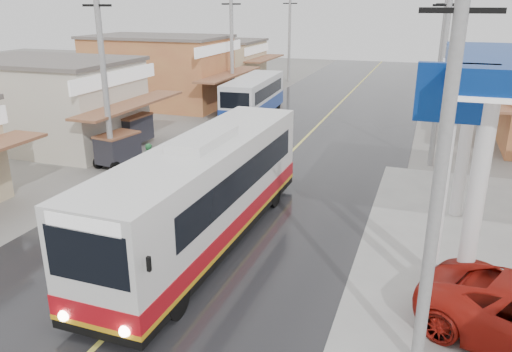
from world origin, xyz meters
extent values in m
plane|color=slate|center=(0.00, 0.00, 0.00)|extent=(120.00, 120.00, 0.00)
cube|color=black|center=(0.00, 15.00, 0.01)|extent=(12.00, 90.00, 0.02)
cube|color=#D8CC4C|center=(0.00, 15.00, 0.02)|extent=(0.15, 90.00, 0.01)
cylinder|color=white|center=(8.00, 9.00, 2.75)|extent=(0.44, 0.44, 5.50)
cylinder|color=white|center=(8.00, 3.00, 2.75)|extent=(0.44, 0.44, 5.50)
cube|color=white|center=(7.20, 3.00, 3.00)|extent=(0.25, 0.25, 6.00)
cube|color=navy|center=(7.20, 3.00, 5.50)|extent=(1.80, 0.30, 1.40)
cube|color=silver|center=(0.19, 3.85, 1.98)|extent=(2.60, 11.62, 2.85)
cube|color=black|center=(0.19, 3.85, 0.45)|extent=(2.62, 11.65, 0.29)
cube|color=#AC0E17|center=(0.19, 3.85, 0.94)|extent=(2.64, 11.67, 0.53)
cube|color=gold|center=(0.19, 3.85, 0.62)|extent=(2.65, 11.68, 0.14)
cube|color=black|center=(0.20, 4.34, 2.29)|extent=(2.60, 9.21, 0.97)
cube|color=black|center=(0.10, -1.89, 2.39)|extent=(2.12, 0.15, 1.26)
cube|color=black|center=(0.28, 9.60, 2.39)|extent=(2.12, 0.15, 1.06)
cube|color=white|center=(0.10, -1.89, 3.16)|extent=(1.92, 0.15, 0.34)
cube|color=silver|center=(0.19, 3.85, 3.54)|extent=(1.21, 2.92, 0.29)
cylinder|color=black|center=(-0.93, -0.18, 0.55)|extent=(0.35, 1.07, 1.06)
cylinder|color=black|center=(1.18, -0.22, 0.55)|extent=(0.35, 1.07, 1.06)
cylinder|color=black|center=(-0.81, 7.54, 0.55)|extent=(0.35, 1.07, 1.06)
cylinder|color=black|center=(1.31, 7.51, 0.55)|extent=(0.35, 1.07, 1.06)
sphere|color=#FFF2CC|center=(-0.72, -1.95, 0.74)|extent=(0.27, 0.27, 0.27)
sphere|color=#FFF2CC|center=(0.92, -1.97, 0.74)|extent=(0.27, 0.27, 0.27)
cube|color=black|center=(-1.25, -1.62, 2.34)|extent=(0.08, 0.08, 0.34)
cube|color=black|center=(1.46, -1.66, 2.34)|extent=(0.08, 0.08, 0.34)
cube|color=silver|center=(-4.69, 22.11, 1.60)|extent=(2.61, 8.23, 2.26)
cube|color=#1B3A96|center=(-4.69, 22.11, 0.83)|extent=(2.66, 8.27, 0.90)
cube|color=black|center=(-4.69, 22.11, 1.92)|extent=(2.58, 6.88, 0.81)
cube|color=black|center=(-4.46, 18.10, 1.92)|extent=(1.87, 0.22, 0.99)
cylinder|color=black|center=(-5.49, 19.17, 0.47)|extent=(0.32, 0.92, 0.90)
cylinder|color=black|center=(-3.57, 19.28, 0.47)|extent=(0.32, 0.92, 0.90)
cylinder|color=black|center=(-5.81, 24.94, 0.47)|extent=(0.32, 0.92, 0.90)
cylinder|color=black|center=(-3.89, 25.04, 0.47)|extent=(0.32, 0.92, 0.90)
imported|color=black|center=(-4.18, 7.91, 0.49)|extent=(0.66, 1.85, 0.97)
imported|color=#216532|center=(-4.18, 7.69, 1.19)|extent=(0.59, 0.39, 1.62)
cube|color=#26262D|center=(-7.19, 9.79, 0.92)|extent=(1.55, 2.11, 1.25)
cube|color=brown|center=(-7.19, 9.79, 1.59)|extent=(1.61, 2.16, 0.10)
cylinder|color=black|center=(-7.96, 9.23, 0.29)|extent=(0.27, 0.60, 0.58)
cylinder|color=black|center=(-7.74, 10.56, 0.29)|extent=(0.27, 0.60, 0.58)
cylinder|color=black|center=(-6.76, 8.83, 0.29)|extent=(0.21, 0.59, 0.58)
cube|color=#26262D|center=(-8.54, 13.17, 0.98)|extent=(1.50, 2.16, 1.34)
cube|color=brown|center=(-8.54, 13.17, 1.70)|extent=(1.55, 2.21, 0.10)
cylinder|color=black|center=(-9.31, 12.51, 0.31)|extent=(0.23, 0.63, 0.62)
cylinder|color=black|center=(-9.20, 13.94, 0.31)|extent=(0.23, 0.63, 0.62)
cylinder|color=black|center=(-8.00, 12.19, 0.31)|extent=(0.17, 0.63, 0.62)
torus|color=black|center=(-5.69, 6.85, 0.12)|extent=(0.96, 0.96, 0.25)
torus|color=black|center=(-5.69, 6.85, 0.37)|extent=(0.96, 0.96, 0.25)
camera|label=1|loc=(6.66, -9.66, 7.54)|focal=35.00mm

